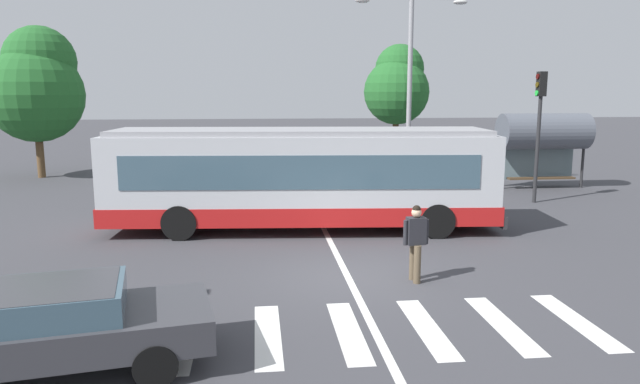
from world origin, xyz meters
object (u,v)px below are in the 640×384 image
Objects in this scene: pedestrian_crossing_street at (416,239)px; parked_car_teal at (396,164)px; city_transit_bus at (301,178)px; bus_stop_shelter at (544,133)px; parked_car_red at (341,165)px; traffic_light_far_corner at (539,116)px; background_tree_right at (397,85)px; foreground_sedan at (53,324)px; parked_car_silver at (285,166)px; twin_arm_street_lamp at (410,70)px; background_tree_left at (37,85)px; parked_car_white at (226,166)px.

parked_car_teal is (3.17, 14.81, -0.20)m from pedestrian_crossing_street.
city_transit_bus is 12.78m from bus_stop_shelter.
traffic_light_far_corner is (6.54, -6.12, 2.50)m from parked_car_red.
background_tree_right is at bearing 111.25° from bus_stop_shelter.
traffic_light_far_corner is at bearing -43.08° from parked_car_red.
city_transit_bus is at bearing -112.72° from background_tree_right.
foreground_sedan and parked_car_teal have the same top height.
parked_car_silver is 0.56× the size of twin_arm_street_lamp.
background_tree_left reaches higher than city_transit_bus.
parked_car_white is at bearing -15.85° from background_tree_left.
bus_stop_shelter is at bearing -15.24° from parked_car_silver.
parked_car_red is 0.56× the size of twin_arm_street_lamp.
parked_car_silver is (4.32, 18.22, 0.00)m from foreground_sedan.
background_tree_right is at bearing 12.93° from background_tree_left.
traffic_light_far_corner is at bearing -120.58° from bus_stop_shelter.
parked_car_teal is at bearing 62.31° from foreground_sedan.
pedestrian_crossing_street is at bearing -103.95° from twin_arm_street_lamp.
traffic_light_far_corner reaches higher than parked_car_red.
pedestrian_crossing_street is 14.84m from parked_car_silver.
twin_arm_street_lamp is (5.08, -2.88, 4.28)m from parked_car_silver.
pedestrian_crossing_street reaches higher than parked_car_silver.
pedestrian_crossing_street is (2.11, -5.18, -0.62)m from city_transit_bus.
parked_car_red is 1.18× the size of bus_stop_shelter.
foreground_sedan is at bearing -116.55° from city_transit_bus.
city_transit_bus is 18.37m from background_tree_right.
background_tree_right reaches higher than bus_stop_shelter.
parked_car_red is 9.06m from bus_stop_shelter.
parked_car_red is 0.65× the size of background_tree_right.
foreground_sedan is 28.12m from background_tree_right.
city_transit_bus is at bearing -118.70° from parked_car_teal.
bus_stop_shelter is at bearing -1.18° from twin_arm_street_lamp.
background_tree_right reaches higher than parked_car_silver.
city_transit_bus is 2.50× the size of foreground_sedan.
foreground_sedan is 0.68× the size of background_tree_right.
background_tree_right reaches higher than foreground_sedan.
foreground_sedan is at bearing -94.85° from parked_car_white.
foreground_sedan is at bearing -110.87° from parked_car_red.
parked_car_red is (2.59, 9.51, -0.82)m from city_transit_bus.
bus_stop_shelter is (10.98, 6.50, 0.83)m from city_transit_bus.
bus_stop_shelter is (15.33, 15.22, 1.65)m from foreground_sedan.
background_tree_left is at bearing 156.74° from traffic_light_far_corner.
background_tree_left is (-20.96, 9.01, 1.21)m from traffic_light_far_corner.
parked_car_silver is at bearing -13.82° from background_tree_left.
parked_car_red is at bearing 74.75° from city_transit_bus.
background_tree_right reaches higher than pedestrian_crossing_street.
pedestrian_crossing_street is 22.70m from background_tree_left.
foreground_sedan is at bearing -103.33° from parked_car_silver.
parked_car_teal is at bearing 151.23° from bus_stop_shelter.
traffic_light_far_corner reaches higher than parked_car_teal.
twin_arm_street_lamp is at bearing -49.79° from parked_car_red.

